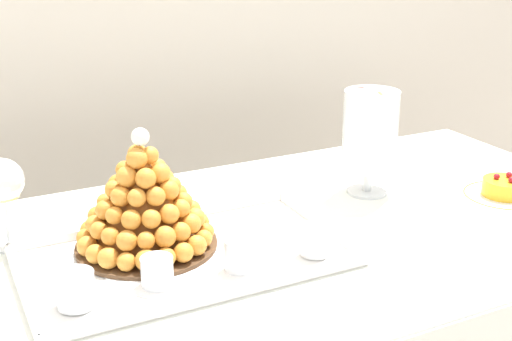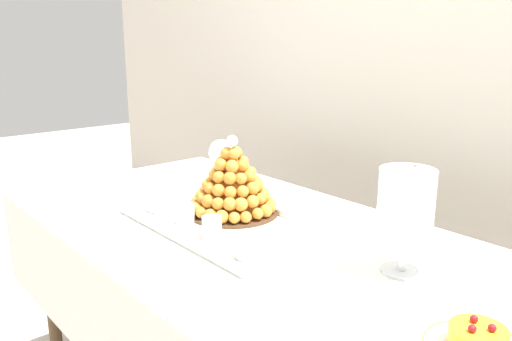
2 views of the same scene
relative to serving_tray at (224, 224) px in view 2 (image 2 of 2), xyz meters
name	(u,v)px [view 2 (image 2 of 2)]	position (x,y,z in m)	size (l,w,h in m)	color
backdrop_wall	(457,33)	(0.13, 0.92, 0.52)	(4.80, 0.10, 2.50)	silver
buffet_table	(264,268)	(0.13, 0.03, -0.10)	(1.75, 0.82, 0.73)	brown
serving_tray	(224,224)	(0.00, 0.00, 0.00)	(0.59, 0.34, 0.02)	white
croquembouche	(233,184)	(-0.05, 0.07, 0.09)	(0.27, 0.27, 0.23)	#4C331E
dessert_cup_left	(158,202)	(-0.21, -0.08, 0.03)	(0.06, 0.06, 0.06)	silver
dessert_cup_mid_left	(185,214)	(-0.08, -0.08, 0.03)	(0.06, 0.06, 0.05)	silver
dessert_cup_centre	(212,228)	(0.07, -0.09, 0.03)	(0.05, 0.05, 0.06)	silver
dessert_cup_mid_right	(247,247)	(0.22, -0.10, 0.03)	(0.05, 0.05, 0.06)	silver
macaron_goblet	(405,210)	(0.49, 0.13, 0.14)	(0.12, 0.12, 0.25)	white
wine_glass	(221,153)	(-0.28, 0.20, 0.12)	(0.08, 0.08, 0.18)	silver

